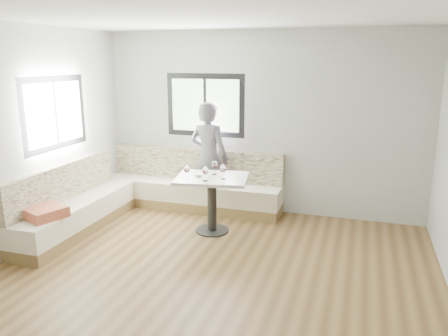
# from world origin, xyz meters

# --- Properties ---
(room) EXTENTS (5.01, 5.01, 2.81)m
(room) POSITION_xyz_m (-0.08, 0.08, 1.41)
(room) COLOR brown
(room) RESTS_ON ground
(banquette) EXTENTS (2.90, 2.80, 0.95)m
(banquette) POSITION_xyz_m (-1.59, 1.62, 0.33)
(banquette) COLOR olive
(banquette) RESTS_ON ground
(table) EXTENTS (1.08, 0.90, 0.79)m
(table) POSITION_xyz_m (-0.41, 1.40, 0.60)
(table) COLOR black
(table) RESTS_ON ground
(person) EXTENTS (0.71, 0.54, 1.75)m
(person) POSITION_xyz_m (-0.73, 2.18, 0.88)
(person) COLOR #514D56
(person) RESTS_ON ground
(olive_ramekin) EXTENTS (0.10, 0.10, 0.04)m
(olive_ramekin) POSITION_xyz_m (-0.59, 1.35, 0.81)
(olive_ramekin) COLOR white
(olive_ramekin) RESTS_ON table
(wine_glass_a) EXTENTS (0.09, 0.09, 0.20)m
(wine_glass_a) POSITION_xyz_m (-0.69, 1.19, 0.93)
(wine_glass_a) COLOR white
(wine_glass_a) RESTS_ON table
(wine_glass_b) EXTENTS (0.09, 0.09, 0.20)m
(wine_glass_b) POSITION_xyz_m (-0.43, 1.18, 0.93)
(wine_glass_b) COLOR white
(wine_glass_b) RESTS_ON table
(wine_glass_c) EXTENTS (0.09, 0.09, 0.20)m
(wine_glass_c) POSITION_xyz_m (-0.23, 1.34, 0.93)
(wine_glass_c) COLOR white
(wine_glass_c) RESTS_ON table
(wine_glass_d) EXTENTS (0.09, 0.09, 0.20)m
(wine_glass_d) POSITION_xyz_m (-0.42, 1.53, 0.93)
(wine_glass_d) COLOR white
(wine_glass_d) RESTS_ON table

